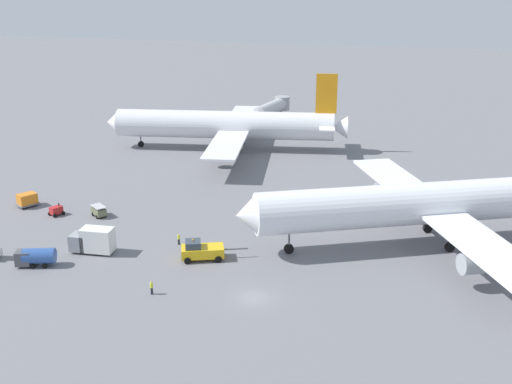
# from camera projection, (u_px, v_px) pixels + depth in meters

# --- Properties ---
(ground_plane) EXTENTS (600.00, 600.00, 0.00)m
(ground_plane) POSITION_uv_depth(u_px,v_px,m) (254.00, 298.00, 71.43)
(ground_plane) COLOR slate
(airliner_at_gate_left) EXTENTS (52.03, 50.14, 16.56)m
(airliner_at_gate_left) POSITION_uv_depth(u_px,v_px,m) (227.00, 125.00, 132.84)
(airliner_at_gate_left) COLOR silver
(airliner_at_gate_left) RESTS_ON ground
(airliner_being_pushed) EXTENTS (47.55, 46.41, 16.97)m
(airliner_being_pushed) POSITION_uv_depth(u_px,v_px,m) (422.00, 204.00, 84.45)
(airliner_being_pushed) COLOR white
(airliner_being_pushed) RESTS_ON ground
(pushback_tug) EXTENTS (8.59, 4.71, 2.92)m
(pushback_tug) POSITION_uv_depth(u_px,v_px,m) (201.00, 250.00, 80.95)
(pushback_tug) COLOR gold
(pushback_tug) RESTS_ON ground
(gse_fuel_bowser_stubby) EXTENTS (5.25, 3.39, 2.40)m
(gse_fuel_bowser_stubby) POSITION_uv_depth(u_px,v_px,m) (35.00, 256.00, 78.94)
(gse_fuel_bowser_stubby) COLOR #2D5199
(gse_fuel_bowser_stubby) RESTS_ON ground
(gse_catering_truck_tall) EXTENTS (6.04, 2.95, 3.50)m
(gse_catering_truck_tall) POSITION_uv_depth(u_px,v_px,m) (93.00, 240.00, 82.79)
(gse_catering_truck_tall) COLOR gray
(gse_catering_truck_tall) RESTS_ON ground
(gse_gpu_cart_small) EXTENTS (2.33, 2.58, 1.90)m
(gse_gpu_cart_small) POSITION_uv_depth(u_px,v_px,m) (56.00, 210.00, 96.35)
(gse_gpu_cart_small) COLOR red
(gse_gpu_cart_small) RESTS_ON ground
(gse_container_dolly_flat) EXTENTS (3.50, 3.87, 2.15)m
(gse_container_dolly_flat) POSITION_uv_depth(u_px,v_px,m) (27.00, 200.00, 99.98)
(gse_container_dolly_flat) COLOR slate
(gse_container_dolly_flat) RESTS_ON ground
(gse_baggage_cart_near_cluster) EXTENTS (3.13, 2.89, 1.71)m
(gse_baggage_cart_near_cluster) POSITION_uv_depth(u_px,v_px,m) (99.00, 211.00, 95.84)
(gse_baggage_cart_near_cluster) COLOR #666B4C
(gse_baggage_cart_near_cluster) RESTS_ON ground
(ground_crew_ramp_agent_by_cones) EXTENTS (0.36, 0.36, 1.68)m
(ground_crew_ramp_agent_by_cones) POSITION_uv_depth(u_px,v_px,m) (152.00, 287.00, 71.95)
(ground_crew_ramp_agent_by_cones) COLOR black
(ground_crew_ramp_agent_by_cones) RESTS_ON ground
(ground_crew_wing_walker_right) EXTENTS (0.36, 0.36, 1.58)m
(ground_crew_wing_walker_right) POSITION_uv_depth(u_px,v_px,m) (179.00, 239.00, 85.63)
(ground_crew_wing_walker_right) COLOR black
(ground_crew_wing_walker_right) RESTS_ON ground
(jet_bridge) EXTENTS (5.72, 17.04, 5.95)m
(jet_bridge) POSITION_uv_depth(u_px,v_px,m) (274.00, 107.00, 157.93)
(jet_bridge) COLOR #B7B7BC
(jet_bridge) RESTS_ON ground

